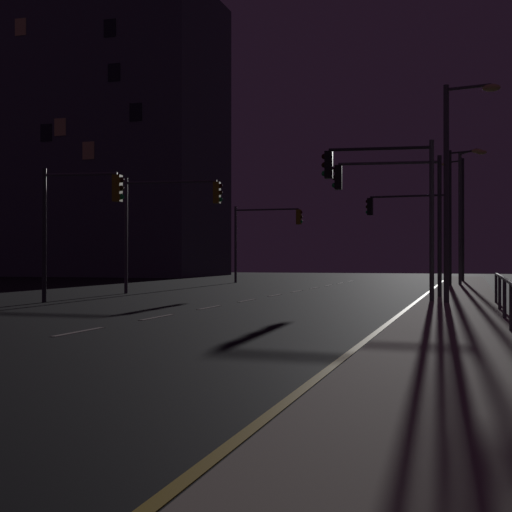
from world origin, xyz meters
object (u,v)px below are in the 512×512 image
(traffic_light_far_center, at_px, (265,228))
(traffic_light_mid_left, at_px, (168,210))
(street_lamp_mid_block, at_px, (463,204))
(building_distant, at_px, (91,139))
(street_lamp_corner, at_px, (455,172))
(traffic_light_near_left, at_px, (411,218))
(street_lamp_across_street, at_px, (460,209))
(traffic_light_far_left, at_px, (79,208))
(street_lamp_median, at_px, (456,204))
(traffic_light_near_right, at_px, (384,189))
(traffic_light_mid_right, at_px, (392,197))

(traffic_light_far_center, xyz_separation_m, traffic_light_mid_left, (-0.23, -14.97, 0.18))
(street_lamp_mid_block, relative_size, building_distant, 0.29)
(traffic_light_far_center, xyz_separation_m, building_distant, (-21.44, 15.07, 9.28))
(street_lamp_corner, bearing_deg, traffic_light_near_left, 99.79)
(traffic_light_near_left, xyz_separation_m, street_lamp_across_street, (2.41, 9.15, 1.10))
(building_distant, bearing_deg, traffic_light_far_left, -60.59)
(traffic_light_far_left, relative_size, street_lamp_across_street, 0.61)
(traffic_light_near_left, bearing_deg, traffic_light_mid_left, -135.12)
(traffic_light_far_left, xyz_separation_m, street_lamp_mid_block, (13.01, 18.71, 1.25))
(street_lamp_across_street, height_order, street_lamp_median, street_lamp_across_street)
(traffic_light_far_center, xyz_separation_m, street_lamp_across_street, (12.12, 4.09, 1.28))
(traffic_light_far_center, xyz_separation_m, street_lamp_mid_block, (12.40, -3.18, 1.05))
(traffic_light_far_left, relative_size, traffic_light_far_center, 0.97)
(traffic_light_mid_left, xyz_separation_m, street_lamp_mid_block, (12.63, 11.79, 0.88))
(street_lamp_across_street, relative_size, building_distant, 0.31)
(traffic_light_mid_left, bearing_deg, street_lamp_mid_block, 43.01)
(traffic_light_near_right, height_order, street_lamp_mid_block, street_lamp_mid_block)
(traffic_light_mid_right, xyz_separation_m, street_lamp_mid_block, (2.48, 13.47, 0.69))
(traffic_light_near_right, height_order, traffic_light_far_left, traffic_light_near_right)
(traffic_light_near_right, relative_size, traffic_light_near_left, 1.08)
(traffic_light_near_left, relative_size, traffic_light_mid_left, 0.96)
(traffic_light_near_right, height_order, street_lamp_corner, street_lamp_corner)
(traffic_light_near_right, xyz_separation_m, street_lamp_mid_block, (2.45, 16.44, 0.63))
(traffic_light_far_left, distance_m, traffic_light_far_center, 21.90)
(traffic_light_far_center, bearing_deg, street_lamp_corner, -58.71)
(street_lamp_mid_block, bearing_deg, traffic_light_near_left, -144.98)
(building_distant, bearing_deg, street_lamp_median, -29.83)
(traffic_light_near_left, relative_size, street_lamp_median, 0.69)
(traffic_light_near_left, bearing_deg, traffic_light_far_left, -121.50)
(street_lamp_median, height_order, street_lamp_mid_block, street_lamp_mid_block)
(traffic_light_mid_left, height_order, street_lamp_median, street_lamp_median)
(traffic_light_far_left, bearing_deg, street_lamp_mid_block, 55.20)
(traffic_light_far_left, bearing_deg, traffic_light_near_right, 12.14)
(traffic_light_mid_right, distance_m, building_distant, 45.49)
(street_lamp_mid_block, bearing_deg, traffic_light_near_right, -98.47)
(traffic_light_near_right, xyz_separation_m, traffic_light_mid_left, (-10.19, 4.65, -0.25))
(street_lamp_across_street, height_order, building_distant, building_distant)
(traffic_light_far_center, height_order, traffic_light_mid_right, traffic_light_mid_right)
(traffic_light_far_left, xyz_separation_m, building_distant, (-20.83, 36.96, 9.48))
(traffic_light_mid_right, distance_m, street_lamp_median, 12.72)
(traffic_light_near_right, bearing_deg, street_lamp_median, 82.39)
(street_lamp_across_street, bearing_deg, street_lamp_mid_block, -87.77)
(traffic_light_far_center, relative_size, street_lamp_mid_block, 0.67)
(traffic_light_near_left, xyz_separation_m, building_distant, (-31.14, 20.14, 9.10))
(street_lamp_median, height_order, building_distant, building_distant)
(traffic_light_mid_right, distance_m, traffic_light_mid_left, 10.29)
(street_lamp_mid_block, bearing_deg, street_lamp_corner, -90.24)
(traffic_light_mid_left, relative_size, street_lamp_corner, 0.74)
(street_lamp_mid_block, bearing_deg, street_lamp_median, -111.93)
(traffic_light_near_right, bearing_deg, traffic_light_mid_right, 90.66)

